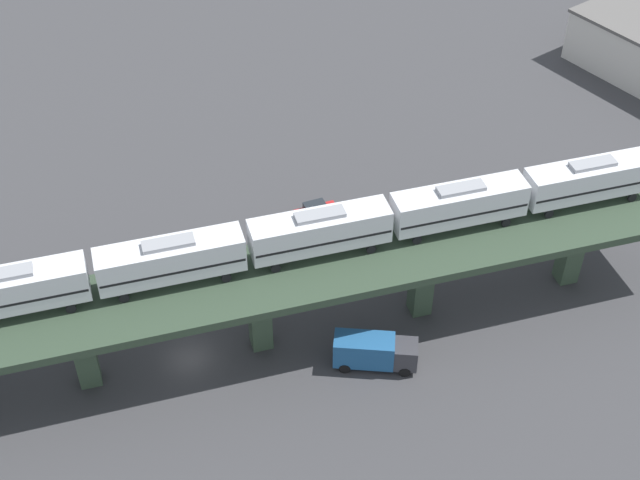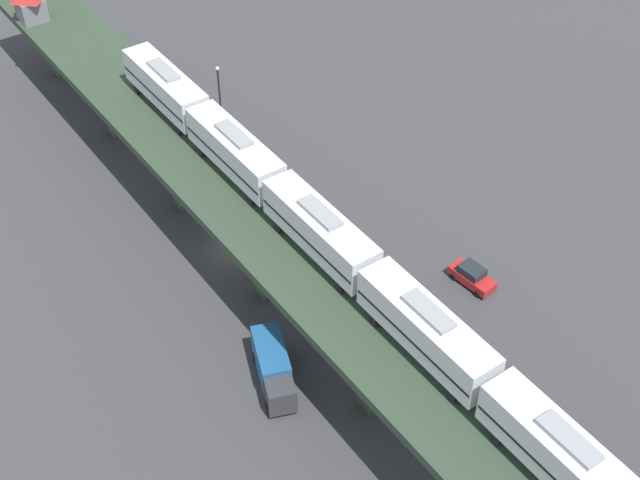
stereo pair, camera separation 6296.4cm
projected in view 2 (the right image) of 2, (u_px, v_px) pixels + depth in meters
name	position (u px, v px, depth m)	size (l,w,h in m)	color
ground_plane	(231.00, 251.00, 82.49)	(400.00, 400.00, 0.00)	#38383A
elevated_viaduct	(224.00, 191.00, 77.92)	(31.53, 91.11, 8.20)	#2C3D2C
subway_train	(320.00, 230.00, 68.41)	(18.58, 61.06, 4.45)	silver
signal_hut	(30.00, 5.00, 97.57)	(3.93, 3.93, 3.40)	slate
street_car_blue	(203.00, 135.00, 94.87)	(2.06, 4.46, 1.89)	#233D93
street_car_red	(472.00, 276.00, 78.70)	(2.51, 4.64, 1.89)	#AD1E1E
delivery_truck	(273.00, 368.00, 69.79)	(6.06, 7.14, 3.20)	#333338
street_lamp	(219.00, 90.00, 95.60)	(0.44, 0.44, 6.94)	black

